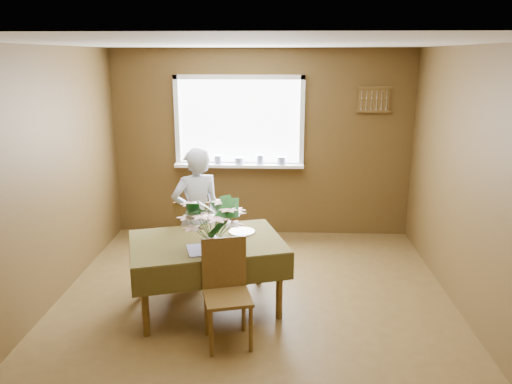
{
  "coord_description": "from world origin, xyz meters",
  "views": [
    {
      "loc": [
        0.23,
        -4.37,
        2.41
      ],
      "look_at": [
        0.0,
        0.55,
        1.05
      ],
      "focal_mm": 35.0,
      "sensor_mm": 36.0,
      "label": 1
    }
  ],
  "objects_px": {
    "dining_table": "(207,249)",
    "chair_near": "(226,286)",
    "flower_bouquet": "(212,221)",
    "chair_far": "(193,235)",
    "seated_woman": "(197,215)"
  },
  "relations": [
    {
      "from": "dining_table",
      "to": "chair_near",
      "type": "height_order",
      "value": "chair_near"
    },
    {
      "from": "dining_table",
      "to": "flower_bouquet",
      "type": "distance_m",
      "value": 0.45
    },
    {
      "from": "flower_bouquet",
      "to": "chair_far",
      "type": "bearing_deg",
      "value": 109.99
    },
    {
      "from": "seated_woman",
      "to": "flower_bouquet",
      "type": "xyz_separation_m",
      "value": [
        0.29,
        -0.87,
        0.24
      ]
    },
    {
      "from": "chair_far",
      "to": "seated_woman",
      "type": "height_order",
      "value": "seated_woman"
    },
    {
      "from": "dining_table",
      "to": "chair_near",
      "type": "distance_m",
      "value": 0.62
    },
    {
      "from": "dining_table",
      "to": "chair_far",
      "type": "bearing_deg",
      "value": 92.46
    },
    {
      "from": "dining_table",
      "to": "chair_near",
      "type": "xyz_separation_m",
      "value": [
        0.24,
        -0.56,
        -0.12
      ]
    },
    {
      "from": "chair_far",
      "to": "flower_bouquet",
      "type": "xyz_separation_m",
      "value": [
        0.35,
        -0.95,
        0.49
      ]
    },
    {
      "from": "chair_near",
      "to": "flower_bouquet",
      "type": "relative_size",
      "value": 1.8
    },
    {
      "from": "dining_table",
      "to": "chair_far",
      "type": "distance_m",
      "value": 0.77
    },
    {
      "from": "chair_near",
      "to": "seated_woman",
      "type": "bearing_deg",
      "value": 95.57
    },
    {
      "from": "seated_woman",
      "to": "dining_table",
      "type": "bearing_deg",
      "value": 78.95
    },
    {
      "from": "dining_table",
      "to": "chair_far",
      "type": "height_order",
      "value": "chair_far"
    },
    {
      "from": "chair_near",
      "to": "seated_woman",
      "type": "distance_m",
      "value": 1.29
    }
  ]
}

